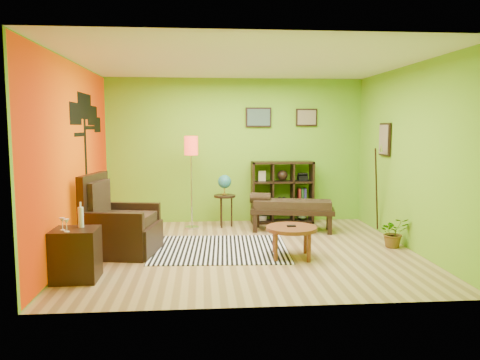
{
  "coord_description": "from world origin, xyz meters",
  "views": [
    {
      "loc": [
        -0.67,
        -6.89,
        1.85
      ],
      "look_at": [
        -0.08,
        0.23,
        1.05
      ],
      "focal_mm": 35.0,
      "sensor_mm": 36.0,
      "label": 1
    }
  ],
  "objects": [
    {
      "name": "armchair",
      "position": [
        -1.9,
        0.02,
        0.36
      ],
      "size": [
        1.12,
        1.12,
        1.18
      ],
      "color": "black",
      "rests_on": "ground"
    },
    {
      "name": "side_cabinet",
      "position": [
        -2.2,
        -1.2,
        0.32
      ],
      "size": [
        0.54,
        0.49,
        0.95
      ],
      "color": "black",
      "rests_on": "ground"
    },
    {
      "name": "zebra_rug",
      "position": [
        -0.39,
        0.1,
        0.01
      ],
      "size": [
        2.12,
        1.82,
        0.01
      ],
      "primitive_type": "cube",
      "rotation": [
        0.0,
        0.0,
        -0.05
      ],
      "color": "white",
      "rests_on": "ground"
    },
    {
      "name": "coffee_table",
      "position": [
        0.6,
        -0.43,
        0.39
      ],
      "size": [
        0.73,
        0.73,
        0.47
      ],
      "color": "brown",
      "rests_on": "ground"
    },
    {
      "name": "floor_lamp",
      "position": [
        -0.85,
        1.65,
        1.38
      ],
      "size": [
        0.26,
        0.26,
        1.7
      ],
      "color": "silver",
      "rests_on": "ground"
    },
    {
      "name": "potted_plant",
      "position": [
        2.3,
        0.0,
        0.19
      ],
      "size": [
        0.44,
        0.49,
        0.37
      ],
      "primitive_type": "imported",
      "rotation": [
        0.0,
        0.0,
        -0.04
      ],
      "color": "#26661E",
      "rests_on": "ground"
    },
    {
      "name": "globe_table",
      "position": [
        -0.24,
        1.73,
        0.74
      ],
      "size": [
        0.4,
        0.4,
        0.98
      ],
      "color": "black",
      "rests_on": "ground"
    },
    {
      "name": "bench",
      "position": [
        0.91,
        1.28,
        0.44
      ],
      "size": [
        1.55,
        0.83,
        0.68
      ],
      "color": "black",
      "rests_on": "ground"
    },
    {
      "name": "cube_shelf",
      "position": [
        0.91,
        2.03,
        0.6
      ],
      "size": [
        1.2,
        0.35,
        1.2
      ],
      "color": "black",
      "rests_on": "ground"
    },
    {
      "name": "room_shell",
      "position": [
        -0.09,
        0.01,
        1.8
      ],
      "size": [
        5.04,
        4.54,
        2.82
      ],
      "color": "#74BA22",
      "rests_on": "ground"
    },
    {
      "name": "ground",
      "position": [
        0.0,
        0.0,
        0.0
      ],
      "size": [
        5.0,
        5.0,
        0.0
      ],
      "primitive_type": "plane",
      "color": "tan",
      "rests_on": "ground"
    }
  ]
}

